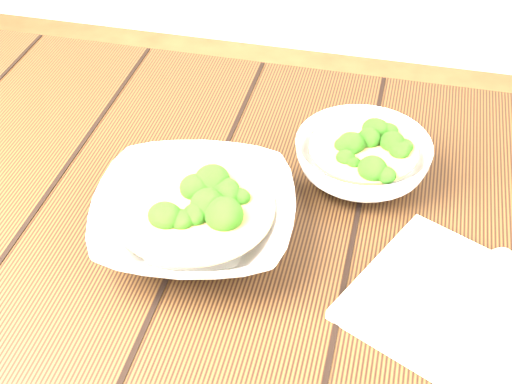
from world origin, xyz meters
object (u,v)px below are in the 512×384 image
object	(u,v)px
table	(210,291)
soup_bowl_back	(362,158)
soup_bowl_front	(195,217)
napkin	(469,314)
trivet	(192,190)

from	to	relation	value
table	soup_bowl_back	world-z (taller)	soup_bowl_back
soup_bowl_front	napkin	size ratio (longest dim) A/B	1.15
soup_bowl_back	trivet	bearing A→B (deg)	-155.38
soup_bowl_back	napkin	xyz separation A→B (m)	(0.14, -0.21, -0.02)
soup_bowl_back	trivet	xyz separation A→B (m)	(-0.21, -0.09, -0.02)
soup_bowl_back	napkin	world-z (taller)	soup_bowl_back
napkin	soup_bowl_back	bearing A→B (deg)	149.51
table	napkin	bearing A→B (deg)	-12.55
napkin	trivet	bearing A→B (deg)	-173.29
table	soup_bowl_back	size ratio (longest dim) A/B	5.64
trivet	soup_bowl_back	bearing A→B (deg)	24.62
table	trivet	distance (m)	0.15
trivet	napkin	bearing A→B (deg)	-18.77
table	napkin	world-z (taller)	napkin
trivet	napkin	distance (m)	0.37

